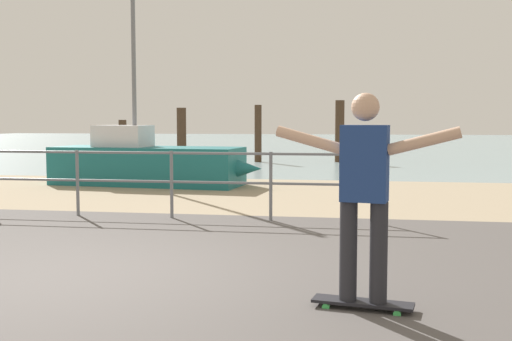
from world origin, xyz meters
The scene contains 11 objects.
ground_plane centered at (0.00, -1.00, 0.00)m, with size 24.00×10.00×0.04m, color #514C49.
beach_strip centered at (0.00, 7.00, 0.00)m, with size 24.00×6.00×0.04m, color tan.
sea_surface centered at (0.00, 35.00, 0.00)m, with size 72.00×50.00×0.04m, color #849EA3.
railing_fence centered at (-1.82, 3.60, 0.69)m, with size 9.28×0.05×1.05m.
sailboat centered at (-2.14, 8.21, 0.53)m, with size 5.03×1.83×5.59m.
skateboard centered at (2.60, -0.63, 0.07)m, with size 0.82×0.33×0.08m.
skateboarder centered at (2.60, -0.63, 1.02)m, with size 1.44×0.33×1.65m.
groyne_post_0 centered at (-6.82, 18.20, 0.76)m, with size 0.31×0.31×1.53m, color #422D1E.
groyne_post_1 centered at (-3.93, 16.67, 0.99)m, with size 0.35×0.35×1.97m, color #422D1E.
groyne_post_2 centered at (-1.04, 16.50, 1.03)m, with size 0.25×0.25×2.06m, color #422D1E.
groyne_post_3 centered at (1.85, 16.91, 1.11)m, with size 0.33×0.33×2.22m, color #422D1E.
Camera 1 is at (2.56, -5.57, 1.52)m, focal length 43.77 mm.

